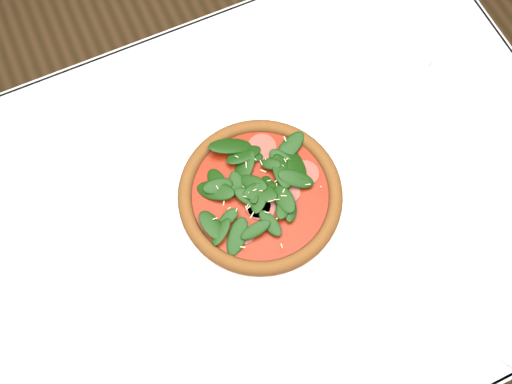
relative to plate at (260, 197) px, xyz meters
name	(u,v)px	position (x,y,z in m)	size (l,w,h in m)	color
ground	(247,297)	(-0.05, -0.02, -0.76)	(6.00, 6.00, 0.00)	brown
dining_table	(242,236)	(-0.05, -0.02, -0.11)	(1.21, 0.81, 0.75)	silver
plate	(260,197)	(0.00, 0.00, 0.00)	(0.32, 0.32, 0.01)	white
pizza	(260,194)	(0.00, 0.00, 0.02)	(0.35, 0.35, 0.04)	#A15626
saucer_far	(396,41)	(0.36, 0.18, 0.00)	(0.15, 0.15, 0.01)	white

